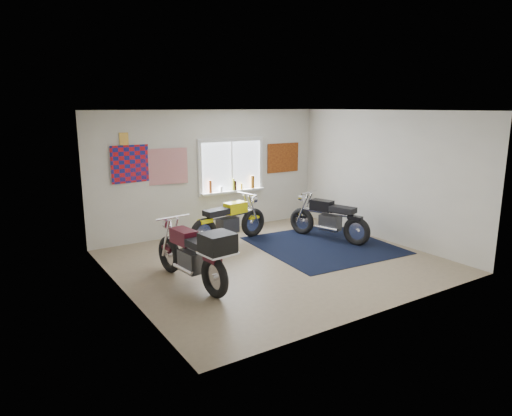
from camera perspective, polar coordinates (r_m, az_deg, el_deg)
ground at (r=8.39m, az=2.45°, el=-6.69°), size 5.50×5.50×0.00m
room_shell at (r=8.00m, az=2.56°, el=4.47°), size 5.50×5.50×5.50m
navy_rug at (r=9.41m, az=8.41°, el=-4.62°), size 2.67×2.76×0.01m
window_assembly at (r=10.37m, az=-3.09°, el=4.82°), size 1.66×0.17×1.26m
oil_bottles at (r=10.40m, az=-2.51°, el=2.96°), size 1.18×0.09×0.30m
flag_display at (r=9.36m, az=-16.20°, el=8.31°), size 1.60×0.10×1.17m
triumph_poster at (r=11.14m, az=3.40°, el=6.29°), size 0.90×0.03×0.70m
yellow_triumph at (r=9.42m, az=-3.40°, el=-1.79°), size 1.94×0.61×0.98m
black_chrome_bike at (r=9.73m, az=9.07°, el=-1.46°), size 0.80×1.86×0.99m
maroon_tourer at (r=7.15m, az=-7.60°, el=-5.78°), size 0.69×2.01×1.02m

